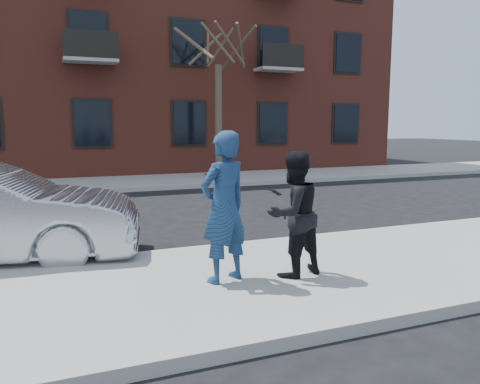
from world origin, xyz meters
name	(u,v)px	position (x,y,z in m)	size (l,w,h in m)	color
ground	(171,292)	(0.00, 0.00, 0.00)	(100.00, 100.00, 0.00)	black
near_sidewalk	(176,293)	(0.00, -0.25, 0.07)	(50.00, 3.50, 0.15)	gray
near_curb	(149,256)	(0.00, 1.55, 0.07)	(50.00, 0.10, 0.15)	#999691
far_sidewalk	(96,184)	(0.00, 11.25, 0.07)	(50.00, 3.50, 0.15)	gray
far_curb	(101,191)	(0.00, 9.45, 0.07)	(50.00, 0.10, 0.15)	#999691
apartment_building	(121,41)	(2.00, 18.00, 6.16)	(24.30, 10.30, 12.30)	maroon
street_tree	(218,32)	(4.50, 11.00, 5.52)	(3.60, 3.60, 6.80)	#3C3123
man_hoodie	(224,207)	(0.66, -0.23, 1.13)	(0.83, 0.69, 1.96)	navy
man_peacoat	(293,214)	(1.61, -0.35, 0.99)	(0.95, 0.81, 1.69)	black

